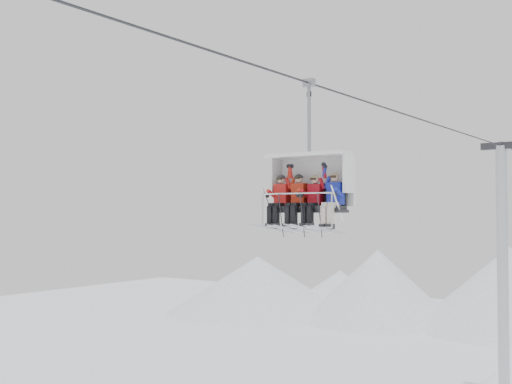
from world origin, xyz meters
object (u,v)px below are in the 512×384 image
Objects in this scene: skier_center_left at (297,199)px; skier_center_right at (313,199)px; chairlift_carrier at (312,182)px; lift_tower_right at (503,292)px; skier_far_left at (280,199)px; skier_far_right at (333,198)px.

skier_center_right is (0.50, -0.01, -0.02)m from skier_center_left.
chairlift_carrier is at bearing 126.53° from skier_center_right.
lift_tower_right is 20.21m from skier_center_right.
chairlift_carrier is at bearing 20.29° from skier_far_left.
lift_tower_right is at bearing 89.23° from skier_center_left.
lift_tower_right is 20.21m from skier_center_left.
skier_center_right is at bearing -89.33° from lift_tower_right.
lift_tower_right reaches higher than skier_far_right.
lift_tower_right is at bearing 90.00° from chairlift_carrier.
skier_far_right is at bearing -20.41° from chairlift_carrier.
lift_tower_right is 7.99× the size of skier_far_right.
skier_center_left is at bearing 0.00° from skier_far_left.
skier_far_left is 1.00× the size of skier_center_left.
chairlift_carrier is 2.36× the size of skier_center_left.
chairlift_carrier is (0.00, -19.41, 4.88)m from lift_tower_right.
chairlift_carrier is at bearing 159.59° from skier_far_right.
skier_center_right is 1.00× the size of skier_far_right.
skier_center_right is (1.05, -0.01, -0.02)m from skier_far_left.
skier_center_right is at bearing -0.34° from skier_far_left.
chairlift_carrier is 0.99m from skier_far_right.
lift_tower_right reaches higher than skier_far_left.
lift_tower_right reaches higher than skier_center_left.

